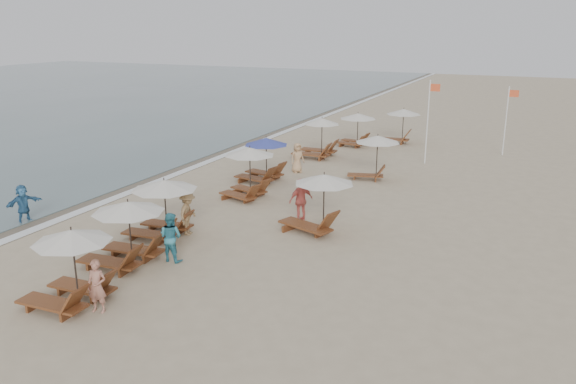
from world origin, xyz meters
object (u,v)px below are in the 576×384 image
at_px(lounger_station_2, 160,207).
at_px(waterline_walker, 23,204).
at_px(inland_station_1, 373,151).
at_px(beachgoer_far_a, 301,200).
at_px(flag_pole_near, 428,118).
at_px(beachgoer_near, 97,286).
at_px(lounger_station_3, 246,172).
at_px(inland_station_0, 315,200).
at_px(inland_station_2, 398,123).
at_px(beachgoer_far_b, 297,158).
at_px(lounger_station_1, 124,234).
at_px(lounger_station_4, 262,161).
at_px(lounger_station_5, 317,141).
at_px(beachgoer_mid_b, 188,213).
at_px(beachgoer_mid_a, 171,237).
at_px(lounger_station_0, 68,270).
at_px(lounger_station_6, 355,128).

height_order(lounger_station_2, waterline_walker, lounger_station_2).
distance_m(inland_station_1, beachgoer_far_a, 7.42).
height_order(lounger_station_2, beachgoer_far_a, lounger_station_2).
xyz_separation_m(inland_station_1, flag_pole_near, (1.72, 4.60, 1.10)).
bearing_deg(beachgoer_near, lounger_station_3, 85.41).
distance_m(lounger_station_2, inland_station_0, 5.64).
xyz_separation_m(inland_station_2, beachgoer_far_a, (0.41, -16.97, -0.43)).
xyz_separation_m(beachgoer_near, beachgoer_far_b, (-1.26, 16.28, 0.03)).
distance_m(lounger_station_1, lounger_station_4, 11.07).
height_order(lounger_station_5, beachgoer_near, lounger_station_5).
xyz_separation_m(lounger_station_1, lounger_station_5, (-0.20, 17.17, -0.06)).
bearing_deg(beachgoer_mid_b, lounger_station_2, 117.59).
distance_m(lounger_station_1, beachgoer_mid_a, 1.49).
distance_m(lounger_station_3, flag_pole_near, 11.77).
xyz_separation_m(lounger_station_4, waterline_walker, (-5.71, -9.37, -0.28)).
relative_size(lounger_station_0, lounger_station_6, 1.03).
distance_m(lounger_station_0, beachgoer_far_a, 9.64).
bearing_deg(inland_station_2, waterline_walker, -113.67).
bearing_deg(beachgoer_far_b, beachgoer_far_a, -119.68).
relative_size(lounger_station_3, beachgoer_far_b, 1.60).
bearing_deg(flag_pole_near, lounger_station_4, -132.55).
height_order(lounger_station_0, inland_station_1, lounger_station_0).
height_order(beachgoer_near, flag_pole_near, flag_pole_near).
height_order(lounger_station_5, beachgoer_mid_b, lounger_station_5).
bearing_deg(beachgoer_far_b, lounger_station_2, -148.03).
distance_m(beachgoer_far_a, flag_pole_near, 12.33).
height_order(lounger_station_0, beachgoer_far_a, lounger_station_0).
bearing_deg(lounger_station_3, beachgoer_near, -82.54).
bearing_deg(beachgoer_mid_a, lounger_station_5, -84.10).
xyz_separation_m(inland_station_0, beachgoer_mid_a, (-3.27, -4.46, -0.45)).
relative_size(lounger_station_2, beachgoer_mid_b, 1.63).
distance_m(beachgoer_near, beachgoer_mid_b, 6.18).
xyz_separation_m(lounger_station_4, inland_station_2, (3.75, 12.22, 0.26)).
height_order(lounger_station_2, lounger_station_4, lounger_station_4).
height_order(lounger_station_5, beachgoer_far_b, lounger_station_5).
distance_m(lounger_station_3, beachgoer_mid_a, 7.39).
bearing_deg(inland_station_2, flag_pole_near, -60.20).
bearing_deg(lounger_station_2, beachgoer_far_a, 43.11).
xyz_separation_m(beachgoer_far_a, waterline_walker, (-9.88, -4.62, -0.11)).
xyz_separation_m(lounger_station_1, inland_station_0, (4.45, 5.34, 0.24)).
relative_size(lounger_station_3, lounger_station_4, 0.96).
bearing_deg(lounger_station_4, inland_station_1, 28.11).
bearing_deg(lounger_station_3, lounger_station_6, 86.55).
bearing_deg(beachgoer_far_b, lounger_station_3, -146.47).
relative_size(lounger_station_5, beachgoer_mid_a, 1.59).
bearing_deg(lounger_station_6, beachgoer_mid_b, -91.65).
distance_m(inland_station_0, beachgoer_near, 8.75).
xyz_separation_m(lounger_station_3, beachgoer_mid_a, (1.16, -7.29, -0.38)).
height_order(beachgoer_mid_b, waterline_walker, beachgoer_mid_b).
distance_m(lounger_station_4, beachgoer_far_b, 2.54).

